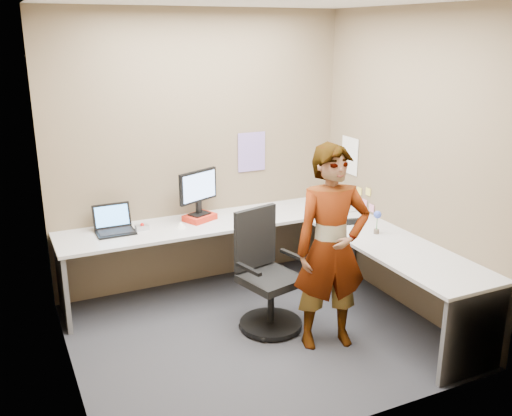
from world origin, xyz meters
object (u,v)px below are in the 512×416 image
office_chair (266,281)px  desk (282,248)px  person (331,248)px  monitor (198,189)px

office_chair → desk: bearing=28.8°
desk → person: person is taller
office_chair → person: bearing=-68.6°
office_chair → person: (0.34, -0.47, 0.42)m
desk → office_chair: 0.43m
monitor → person: 1.56m
monitor → office_chair: (0.26, -0.95, -0.62)m
office_chair → person: size_ratio=0.61×
monitor → person: person is taller
office_chair → person: person is taller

